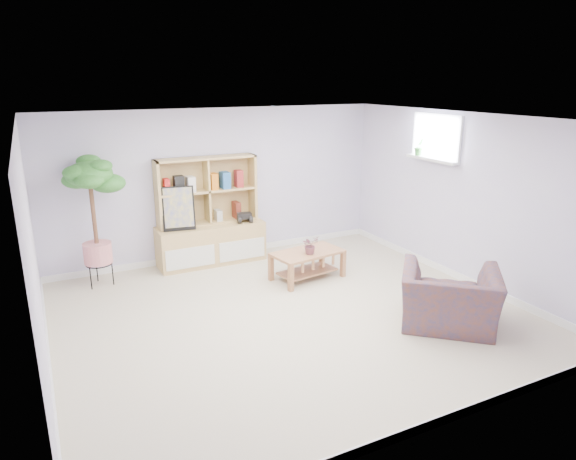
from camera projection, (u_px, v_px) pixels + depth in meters
name	position (u px, v px, depth m)	size (l,w,h in m)	color
floor	(289.00, 314.00, 6.42)	(5.50, 5.00, 0.01)	beige
ceiling	(290.00, 119.00, 5.73)	(5.50, 5.00, 0.01)	white
walls	(290.00, 222.00, 6.08)	(5.51, 5.01, 2.40)	silver
baseboard	(289.00, 310.00, 6.40)	(5.50, 5.00, 0.10)	white
window	(437.00, 137.00, 7.54)	(0.10, 0.98, 0.68)	silver
window_sill	(432.00, 159.00, 7.60)	(0.14, 1.00, 0.04)	white
storage_unit	(210.00, 212.00, 7.99)	(1.68, 0.57, 1.68)	tan
poster	(178.00, 209.00, 7.67)	(0.48, 0.11, 0.67)	yellow
toy_truck	(244.00, 217.00, 8.16)	(0.33, 0.22, 0.17)	black
coffee_table	(307.00, 265.00, 7.51)	(1.02, 0.56, 0.42)	brown
table_plant	(310.00, 245.00, 7.32)	(0.24, 0.21, 0.26)	#17481A
floor_tree	(94.00, 223.00, 7.06)	(0.68, 0.68, 1.84)	#296621
armchair	(449.00, 295.00, 6.00)	(1.09, 0.95, 0.81)	navy
sill_plant	(419.00, 147.00, 7.82)	(0.15, 0.12, 0.26)	#296621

